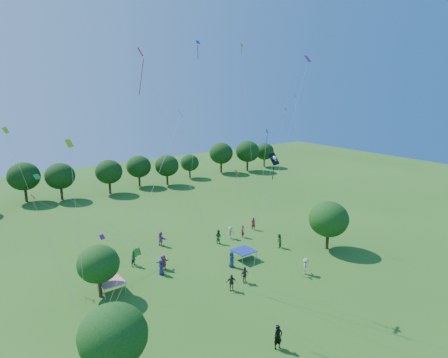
% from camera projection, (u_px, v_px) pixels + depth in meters
% --- Properties ---
extents(near_tree_west, '(4.39, 4.39, 5.81)m').
position_uv_depth(near_tree_west, '(113.00, 336.00, 24.89)').
color(near_tree_west, '#422B19').
rests_on(near_tree_west, ground).
extents(near_tree_north, '(3.81, 3.81, 4.99)m').
position_uv_depth(near_tree_north, '(98.00, 264.00, 36.01)').
color(near_tree_north, '#422B19').
rests_on(near_tree_north, ground).
extents(near_tree_east, '(4.63, 4.63, 5.80)m').
position_uv_depth(near_tree_east, '(329.00, 219.00, 46.55)').
color(near_tree_east, '#422B19').
rests_on(near_tree_east, ground).
extents(treeline, '(88.01, 8.77, 6.77)m').
position_uv_depth(treeline, '(72.00, 174.00, 67.91)').
color(treeline, '#422B19').
rests_on(treeline, ground).
extents(tent_red_stripe, '(2.20, 2.20, 1.10)m').
position_uv_depth(tent_red_stripe, '(111.00, 282.00, 37.37)').
color(tent_red_stripe, red).
rests_on(tent_red_stripe, ground).
extents(tent_blue, '(2.20, 2.20, 1.10)m').
position_uv_depth(tent_blue, '(244.00, 251.00, 44.31)').
color(tent_blue, navy).
rests_on(tent_blue, ground).
extents(man_in_black, '(0.79, 0.60, 1.91)m').
position_uv_depth(man_in_black, '(278.00, 337.00, 29.36)').
color(man_in_black, black).
rests_on(man_in_black, ground).
extents(crowd_person_0, '(0.57, 0.92, 1.76)m').
position_uv_depth(crowd_person_0, '(231.00, 259.00, 42.53)').
color(crowd_person_0, navy).
rests_on(crowd_person_0, ground).
extents(crowd_person_1, '(0.71, 0.64, 1.60)m').
position_uv_depth(crowd_person_1, '(243.00, 231.00, 50.76)').
color(crowd_person_1, maroon).
rests_on(crowd_person_1, ground).
extents(crowd_person_2, '(0.96, 0.82, 1.71)m').
position_uv_depth(crowd_person_2, '(279.00, 241.00, 47.53)').
color(crowd_person_2, '#265929').
rests_on(crowd_person_2, ground).
extents(crowd_person_3, '(1.21, 1.11, 1.74)m').
position_uv_depth(crowd_person_3, '(306.00, 266.00, 40.91)').
color(crowd_person_3, '#A69484').
rests_on(crowd_person_3, ground).
extents(crowd_person_4, '(1.01, 0.51, 1.67)m').
position_uv_depth(crowd_person_4, '(245.00, 275.00, 39.16)').
color(crowd_person_4, '#3F3A32').
rests_on(crowd_person_4, ground).
extents(crowd_person_5, '(0.94, 1.77, 1.80)m').
position_uv_depth(crowd_person_5, '(161.00, 239.00, 48.10)').
color(crowd_person_5, '#9B5A92').
rests_on(crowd_person_5, ground).
extents(crowd_person_6, '(0.88, 0.87, 1.63)m').
position_uv_depth(crowd_person_6, '(161.00, 267.00, 40.85)').
color(crowd_person_6, navy).
rests_on(crowd_person_6, ground).
extents(crowd_person_7, '(0.72, 0.54, 1.73)m').
position_uv_depth(crowd_person_7, '(253.00, 223.00, 53.41)').
color(crowd_person_7, maroon).
rests_on(crowd_person_7, ground).
extents(crowd_person_8, '(0.96, 0.75, 1.72)m').
position_uv_depth(crowd_person_8, '(134.00, 258.00, 42.82)').
color(crowd_person_8, '#235225').
rests_on(crowd_person_8, ground).
extents(crowd_person_9, '(1.09, 0.58, 1.61)m').
position_uv_depth(crowd_person_9, '(231.00, 232.00, 50.36)').
color(crowd_person_9, '#AE9E8B').
rests_on(crowd_person_9, ground).
extents(crowd_person_10, '(1.06, 0.81, 1.65)m').
position_uv_depth(crowd_person_10, '(231.00, 282.00, 37.68)').
color(crowd_person_10, '#372F2C').
rests_on(crowd_person_10, ground).
extents(crowd_person_11, '(1.58, 0.70, 1.64)m').
position_uv_depth(crowd_person_11, '(163.00, 262.00, 41.98)').
color(crowd_person_11, '#9F5D9A').
rests_on(crowd_person_11, ground).
extents(crowd_person_13, '(0.71, 0.63, 1.59)m').
position_uv_depth(crowd_person_13, '(165.00, 262.00, 42.00)').
color(crowd_person_13, maroon).
rests_on(crowd_person_13, ground).
extents(crowd_person_14, '(0.69, 0.96, 1.76)m').
position_uv_depth(crowd_person_14, '(218.00, 237.00, 48.81)').
color(crowd_person_14, '#265926').
rests_on(crowd_person_14, ground).
extents(pirate_kite, '(1.24, 1.93, 11.92)m').
position_uv_depth(pirate_kite, '(274.00, 161.00, 34.67)').
color(pirate_kite, black).
extents(red_high_kite, '(5.70, 4.93, 20.65)m').
position_uv_depth(red_high_kite, '(155.00, 96.00, 33.08)').
color(red_high_kite, red).
extents(small_kite_0, '(0.47, 2.08, 8.92)m').
position_uv_depth(small_kite_0, '(238.00, 184.00, 42.55)').
color(small_kite_0, '#B9460A').
extents(small_kite_1, '(11.25, 3.82, 7.61)m').
position_uv_depth(small_kite_1, '(58.00, 209.00, 38.84)').
color(small_kite_1, red).
extents(small_kite_2, '(0.59, 0.55, 14.59)m').
position_uv_depth(small_kite_2, '(75.00, 196.00, 24.57)').
color(small_kite_2, '#B9CD12').
extents(small_kite_3, '(2.55, 3.18, 8.01)m').
position_uv_depth(small_kite_3, '(127.00, 275.00, 24.97)').
color(small_kite_3, '#2A7E16').
extents(small_kite_4, '(1.57, 3.10, 14.37)m').
position_uv_depth(small_kite_4, '(263.00, 178.00, 32.79)').
color(small_kite_4, blue).
extents(small_kite_5, '(2.60, 4.18, 19.95)m').
position_uv_depth(small_kite_5, '(292.00, 118.00, 32.38)').
color(small_kite_5, '#9E1A86').
extents(small_kite_6, '(6.60, 2.39, 16.24)m').
position_uv_depth(small_kite_6, '(156.00, 178.00, 25.59)').
color(small_kite_6, white).
extents(small_kite_7, '(2.18, 2.83, 16.81)m').
position_uv_depth(small_kite_7, '(295.00, 144.00, 40.22)').
color(small_kite_7, '#0AA38A').
extents(small_kite_8, '(2.81, 1.93, 14.91)m').
position_uv_depth(small_kite_8, '(277.00, 145.00, 50.62)').
color(small_kite_8, '#DB4D0C').
extents(small_kite_9, '(0.83, 3.09, 22.64)m').
position_uv_depth(small_kite_9, '(247.00, 103.00, 50.64)').
color(small_kite_9, '#EF3F0C').
extents(small_kite_10, '(2.61, 9.58, 14.69)m').
position_uv_depth(small_kite_10, '(27.00, 186.00, 28.90)').
color(small_kite_10, '#ACD613').
extents(small_kite_11, '(10.34, 5.48, 9.18)m').
position_uv_depth(small_kite_11, '(62.00, 193.00, 39.78)').
color(small_kite_11, '#17803C').
extents(small_kite_12, '(1.27, 1.15, 21.58)m').
position_uv_depth(small_kite_12, '(194.00, 117.00, 37.26)').
color(small_kite_12, '#1146B0').
extents(small_kite_13, '(5.88, 0.57, 3.23)m').
position_uv_depth(small_kite_13, '(110.00, 240.00, 40.02)').
color(small_kite_13, '#88167D').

